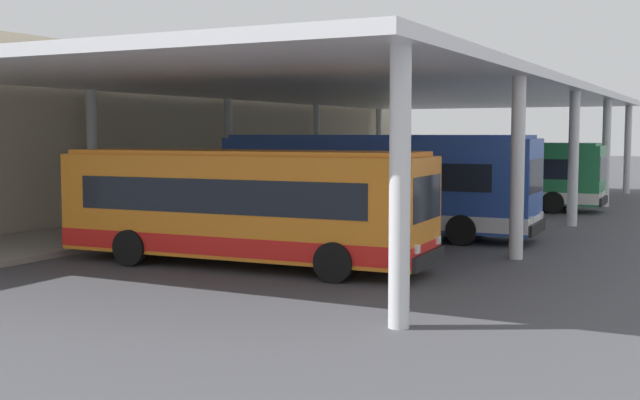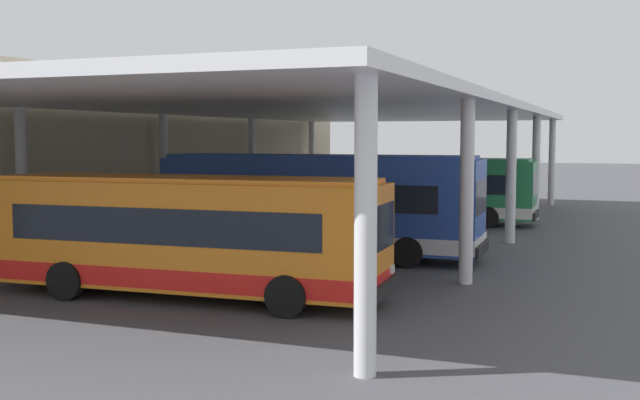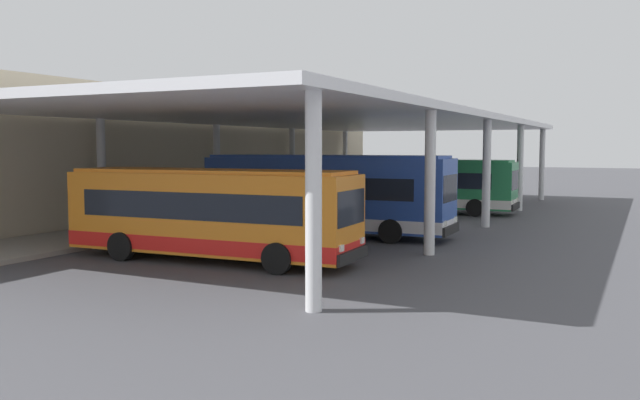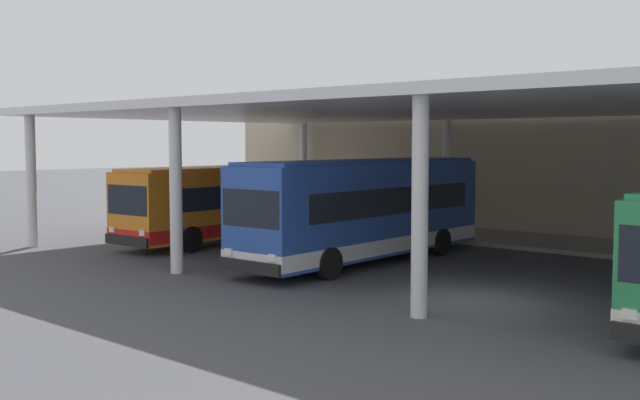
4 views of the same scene
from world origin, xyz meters
name	(u,v)px [view 4 (image 4 of 4)]	position (x,y,z in m)	size (l,w,h in m)	color
ground_plane	(472,301)	(0.00, 0.00, 0.00)	(200.00, 200.00, 0.00)	#47474C
platform_kerb	(630,250)	(0.00, 11.75, 0.09)	(42.00, 4.50, 0.18)	gray
canopy_shelter	(565,106)	(0.00, 5.50, 5.29)	(40.00, 17.00, 5.55)	silver
bus_nearest_bay	(229,202)	(-13.91, 3.86, 1.66)	(3.07, 10.64, 3.17)	orange
bus_second_bay	(365,210)	(-6.13, 3.24, 1.84)	(2.94, 11.39, 3.57)	#284CA8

